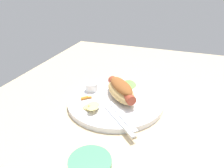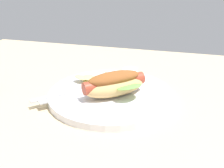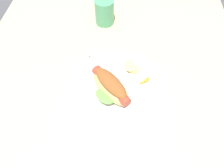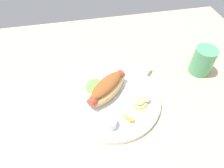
{
  "view_description": "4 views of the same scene",
  "coord_description": "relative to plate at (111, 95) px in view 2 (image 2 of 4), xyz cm",
  "views": [
    {
      "loc": [
        54.9,
        15.64,
        36.16
      ],
      "look_at": [
        -1.32,
        -4.34,
        5.9
      ],
      "focal_mm": 34.84,
      "sensor_mm": 36.0,
      "label": 1
    },
    {
      "loc": [
        -15.19,
        52.47,
        28.8
      ],
      "look_at": [
        -0.78,
        -0.94,
        4.48
      ],
      "focal_mm": 42.96,
      "sensor_mm": 36.0,
      "label": 2
    },
    {
      "loc": [
        -34.46,
        -4.3,
        52.21
      ],
      "look_at": [
        -0.83,
        -1.69,
        4.73
      ],
      "focal_mm": 33.16,
      "sensor_mm": 36.0,
      "label": 3
    },
    {
      "loc": [
        -7.41,
        -39.44,
        49.36
      ],
      "look_at": [
        0.28,
        -1.58,
        6.07
      ],
      "focal_mm": 32.35,
      "sensor_mm": 36.0,
      "label": 4
    }
  ],
  "objects": [
    {
      "name": "ground_plane",
      "position": [
        -0.02,
        2.73,
        -1.7
      ],
      "size": [
        120.0,
        90.0,
        1.8
      ],
      "primitive_type": "cube",
      "color": "tan"
    },
    {
      "name": "sauce_ramekin",
      "position": [
        -2.67,
        -9.31,
        2.14
      ],
      "size": [
        4.11,
        4.11,
        2.69
      ],
      "primitive_type": "cylinder",
      "color": "white",
      "rests_on": "plate"
    },
    {
      "name": "chips_pile",
      "position": [
        7.54,
        -4.6,
        1.67
      ],
      "size": [
        6.04,
        5.96,
        1.84
      ],
      "color": "#E6CD72",
      "rests_on": "plate"
    },
    {
      "name": "fork",
      "position": [
        10.08,
        4.16,
        1.0
      ],
      "size": [
        11.2,
        11.8,
        0.4
      ],
      "rotation": [
        0.0,
        0.0,
        0.82
      ],
      "color": "silver",
      "rests_on": "plate"
    },
    {
      "name": "carrot_garnish",
      "position": [
        3.01,
        -8.75,
        1.23
      ],
      "size": [
        2.8,
        3.14,
        0.96
      ],
      "color": "orange",
      "rests_on": "plate"
    },
    {
      "name": "knife",
      "position": [
        7.9,
        4.47,
        0.98
      ],
      "size": [
        11.92,
        11.7,
        0.36
      ],
      "primitive_type": "cube",
      "rotation": [
        0.0,
        0.0,
        0.77
      ],
      "color": "silver",
      "rests_on": "plate"
    },
    {
      "name": "plate",
      "position": [
        0.0,
        0.0,
        0.0
      ],
      "size": [
        29.43,
        29.43,
        1.6
      ],
      "primitive_type": "cylinder",
      "color": "white",
      "rests_on": "ground_plane"
    },
    {
      "name": "hot_dog",
      "position": [
        -1.3,
        1.41,
        3.63
      ],
      "size": [
        15.25,
        14.52,
        5.62
      ],
      "rotation": [
        0.0,
        0.0,
        0.72
      ],
      "color": "tan",
      "rests_on": "plate"
    }
  ]
}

